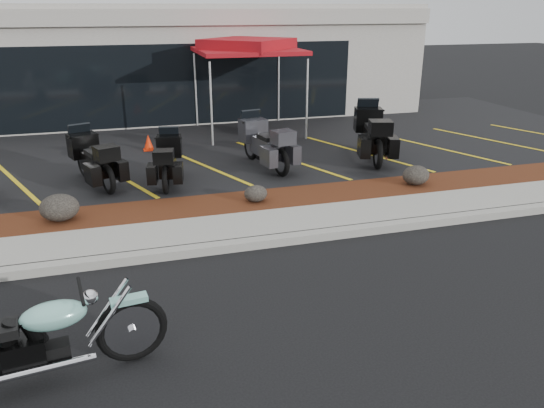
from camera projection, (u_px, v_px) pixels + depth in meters
name	position (u px, v px, depth m)	size (l,w,h in m)	color
ground	(264.00, 271.00, 8.37)	(90.00, 90.00, 0.00)	black
curb	(250.00, 244.00, 9.15)	(24.00, 0.25, 0.15)	gray
sidewalk	(241.00, 228.00, 9.78)	(24.00, 1.20, 0.15)	gray
mulch_bed	(228.00, 206.00, 10.86)	(24.00, 1.20, 0.16)	#34120B
upper_lot	(190.00, 144.00, 15.71)	(26.00, 9.60, 0.15)	black
dealership_building	(164.00, 58.00, 20.67)	(18.00, 8.16, 4.00)	gray
boulder_left	(59.00, 208.00, 9.83)	(0.71, 0.60, 0.51)	black
boulder_mid	(256.00, 194.00, 10.82)	(0.48, 0.40, 0.34)	black
boulder_right	(416.00, 175.00, 11.84)	(0.61, 0.51, 0.44)	black
hero_cruiser	(131.00, 320.00, 6.07)	(3.09, 0.78, 1.09)	#7DC3B5
touring_black_front	(82.00, 150.00, 12.30)	(2.17, 0.83, 1.26)	black
touring_black_mid	(170.00, 150.00, 12.51)	(1.98, 0.76, 1.15)	black
touring_grey	(251.00, 135.00, 13.65)	(2.26, 0.86, 1.31)	#2F2F35
touring_black_rear	(367.00, 125.00, 14.51)	(2.50, 0.95, 1.45)	black
traffic_cone	(148.00, 142.00, 14.72)	(0.28, 0.28, 0.44)	red
popup_canopy	(248.00, 48.00, 16.06)	(3.55, 3.55, 2.86)	silver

